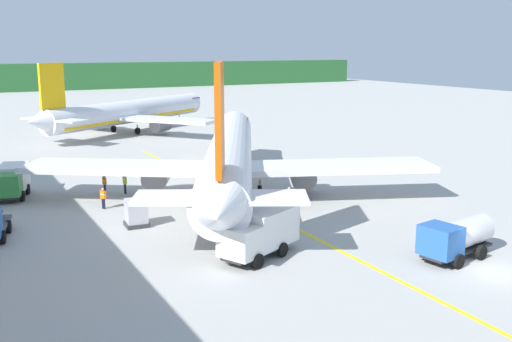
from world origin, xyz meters
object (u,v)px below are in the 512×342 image
(service_truck_fuel, at_px, (12,180))
(crew_loader_left, at_px, (103,197))
(crew_marshaller, at_px, (104,183))
(cargo_container_near, at_px, (137,213))
(airliner_foreground, at_px, (229,157))
(crew_supervisor, at_px, (125,182))
(airliner_mid_apron, at_px, (128,112))
(service_truck_pushback, at_px, (456,237))
(service_truck_baggage, at_px, (260,232))
(crew_loader_right, at_px, (289,195))

(service_truck_fuel, xyz_separation_m, crew_loader_left, (6.02, -7.44, -0.48))
(crew_marshaller, bearing_deg, cargo_container_near, -91.80)
(airliner_foreground, relative_size, crew_supervisor, 21.77)
(airliner_foreground, xyz_separation_m, crew_marshaller, (-9.48, 5.77, -2.40))
(airliner_mid_apron, height_order, service_truck_fuel, airliner_mid_apron)
(service_truck_pushback, bearing_deg, crew_supervisor, 117.54)
(service_truck_baggage, bearing_deg, airliner_foreground, 71.64)
(crew_supervisor, bearing_deg, airliner_foreground, -31.67)
(crew_marshaller, xyz_separation_m, crew_supervisor, (1.58, -0.90, 0.06))
(crew_marshaller, height_order, crew_loader_right, crew_loader_right)
(service_truck_fuel, bearing_deg, crew_loader_left, -51.00)
(service_truck_baggage, bearing_deg, airliner_mid_apron, 81.97)
(crew_loader_left, bearing_deg, service_truck_pushback, -52.85)
(airliner_foreground, distance_m, crew_loader_right, 6.79)
(airliner_mid_apron, bearing_deg, cargo_container_near, -105.33)
(airliner_mid_apron, distance_m, service_truck_pushback, 62.96)
(crew_loader_right, bearing_deg, airliner_mid_apron, 89.32)
(service_truck_baggage, height_order, service_truck_pushback, service_truck_baggage)
(airliner_mid_apron, distance_m, crew_loader_left, 43.75)
(service_truck_baggage, height_order, crew_loader_left, service_truck_baggage)
(cargo_container_near, bearing_deg, crew_loader_right, -3.48)
(airliner_foreground, relative_size, crew_marshaller, 22.97)
(service_truck_pushback, relative_size, crew_supervisor, 3.19)
(airliner_mid_apron, bearing_deg, service_truck_fuel, -120.43)
(airliner_mid_apron, height_order, service_truck_baggage, airliner_mid_apron)
(crew_marshaller, distance_m, crew_supervisor, 1.82)
(service_truck_pushback, distance_m, cargo_container_near, 21.88)
(service_truck_baggage, relative_size, cargo_container_near, 2.87)
(service_truck_pushback, bearing_deg, service_truck_fuel, 127.64)
(airliner_mid_apron, xyz_separation_m, crew_marshaller, (-12.60, -36.39, -2.07))
(service_truck_pushback, relative_size, cargo_container_near, 2.67)
(service_truck_baggage, bearing_deg, service_truck_fuel, 117.41)
(cargo_container_near, bearing_deg, airliner_foreground, 27.30)
(service_truck_pushback, height_order, crew_loader_right, service_truck_pushback)
(airliner_mid_apron, height_order, crew_loader_left, airliner_mid_apron)
(airliner_foreground, xyz_separation_m, service_truck_fuel, (-16.84, 8.18, -1.89))
(crew_marshaller, bearing_deg, airliner_mid_apron, 70.90)
(cargo_container_near, bearing_deg, crew_marshaller, 88.20)
(service_truck_pushback, xyz_separation_m, cargo_container_near, (-15.27, 15.66, -0.39))
(service_truck_pushback, distance_m, crew_loader_right, 15.19)
(cargo_container_near, height_order, crew_marshaller, cargo_container_near)
(airliner_mid_apron, relative_size, crew_loader_right, 19.44)
(service_truck_baggage, height_order, crew_marshaller, service_truck_baggage)
(airliner_foreground, height_order, crew_loader_right, airliner_foreground)
(service_truck_fuel, bearing_deg, cargo_container_near, -62.09)
(airliner_mid_apron, distance_m, service_truck_fuel, 39.44)
(crew_marshaller, height_order, crew_loader_left, crew_loader_left)
(crew_loader_left, distance_m, crew_loader_right, 14.89)
(airliner_foreground, bearing_deg, airliner_mid_apron, 85.77)
(airliner_mid_apron, height_order, crew_supervisor, airliner_mid_apron)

